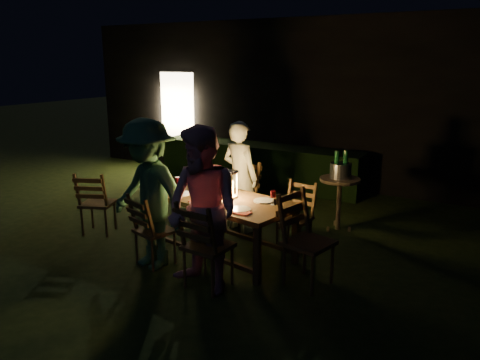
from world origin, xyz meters
The scene contains 29 objects.
garden_envelope centered at (-0.01, 6.15, 1.58)m, with size 40.00×40.00×3.20m.
dining_table centered at (0.77, 0.43, 0.68)m, with size 1.94×1.22×0.75m.
chair_near_left centered at (0.18, -0.24, 0.28)m, with size 0.52×0.54×0.93m.
chair_near_right centered at (1.07, -0.42, 0.31)m, with size 0.49×0.53×1.04m.
chair_far_left centered at (0.47, 1.27, 0.32)m, with size 0.54×0.57×1.04m.
chair_far_right centered at (1.45, 1.08, 0.27)m, with size 0.43×0.46×0.90m.
chair_end centered at (1.97, 0.20, 0.32)m, with size 0.61×0.58×1.07m.
chair_spare centered at (-1.20, 0.18, 0.29)m, with size 0.57×0.59×0.96m.
person_house_side centered at (0.48, 1.32, 0.80)m, with size 0.58×0.38×1.60m, color white.
person_opp_right centered at (1.05, -0.46, 0.89)m, with size 0.87×0.68×1.79m, color #C8899F.
person_opp_left centered at (0.17, -0.29, 0.89)m, with size 1.16×0.66×1.79m, color #2F5E40.
lantern centered at (0.83, 0.47, 0.91)m, with size 0.16×0.16×0.35m.
plate_far_left centered at (0.27, 0.75, 0.76)m, with size 0.25×0.25×0.01m, color white.
plate_near_left centered at (0.19, 0.31, 0.76)m, with size 0.25×0.25×0.01m, color white.
plate_far_right centered at (1.25, 0.56, 0.76)m, with size 0.25×0.25×0.01m, color white.
plate_near_right centered at (1.17, 0.13, 0.76)m, with size 0.25×0.25×0.01m, color white.
wineglass_a centered at (0.53, 0.76, 0.84)m, with size 0.06×0.06×0.18m, color #59070F, non-canonical shape.
wineglass_b centered at (0.04, 0.44, 0.84)m, with size 0.06×0.06×0.18m, color #59070F, non-canonical shape.
wineglass_c centered at (1.01, 0.09, 0.84)m, with size 0.06×0.06×0.18m, color #59070F, non-canonical shape.
wineglass_d centered at (1.41, 0.49, 0.84)m, with size 0.06×0.06×0.18m, color #59070F, non-canonical shape.
wineglass_e centered at (0.61, 0.15, 0.84)m, with size 0.06×0.06×0.18m, color silver, non-canonical shape.
bottle_table centered at (0.52, 0.47, 0.89)m, with size 0.07×0.07×0.28m, color #0F471E.
napkin_left centered at (0.56, 0.14, 0.76)m, with size 0.18×0.14×0.01m, color red.
napkin_right centered at (1.25, 0.03, 0.76)m, with size 0.18×0.14×0.01m, color red.
phone centered at (0.10, 0.25, 0.76)m, with size 0.14×0.07×0.01m, color black.
side_table centered at (1.72, 2.04, 0.69)m, with size 0.58×0.58×0.78m.
ice_bucket centered at (1.72, 2.04, 0.89)m, with size 0.30×0.30×0.22m, color #A5A8AD.
bottle_bucket_a centered at (1.67, 2.00, 0.94)m, with size 0.07×0.07×0.32m, color #0F471E.
bottle_bucket_b centered at (1.77, 2.08, 0.94)m, with size 0.07×0.07×0.32m, color #0F471E.
Camera 1 is at (3.71, -4.30, 2.43)m, focal length 35.00 mm.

